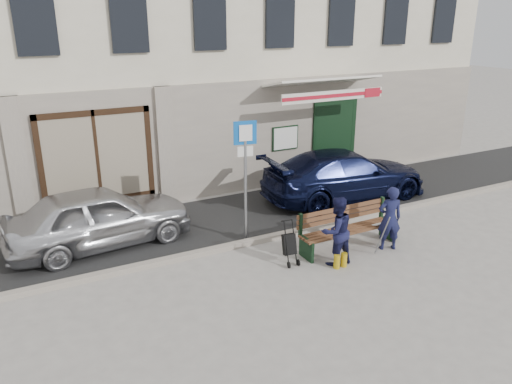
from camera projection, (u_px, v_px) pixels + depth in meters
ground at (309, 266)px, 10.36m from camera, size 80.00×80.00×0.00m
asphalt_lane at (243, 216)px, 12.95m from camera, size 60.00×3.20×0.01m
curb at (273, 237)px, 11.59m from camera, size 60.00×0.18×0.12m
building at (167, 14)px, 15.76m from camera, size 20.00×8.27×10.00m
car_silver at (99, 217)px, 11.09m from camera, size 4.19×2.00×1.38m
car_navy at (345, 175)px, 14.00m from camera, size 4.91×2.26×1.39m
parking_sign at (245, 162)px, 10.96m from camera, size 0.51×0.13×2.79m
bench at (347, 229)px, 11.01m from camera, size 2.40×1.17×0.98m
man at (390, 218)px, 10.90m from camera, size 0.62×0.51×1.46m
woman at (336, 231)px, 10.24m from camera, size 0.73×0.58×1.47m
stroller at (289, 245)px, 10.35m from camera, size 0.30×0.40×0.94m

